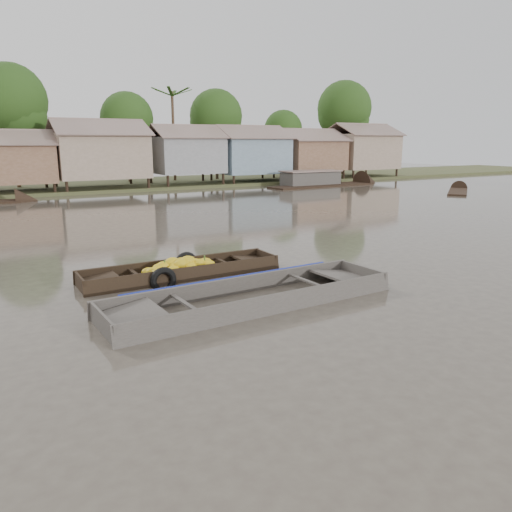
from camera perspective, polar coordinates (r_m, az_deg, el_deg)
ground at (r=12.39m, az=3.22°, el=-4.62°), size 120.00×120.00×0.00m
riverbank at (r=42.81m, az=-17.47°, el=11.53°), size 120.00×12.47×10.22m
banana_boat at (r=14.24m, az=-8.74°, el=-1.72°), size 5.70×1.56×0.79m
viewer_boat at (r=11.84m, az=-0.38°, el=-5.18°), size 7.24×2.16×0.58m
distant_boats at (r=39.27m, az=-0.05°, el=7.84°), size 47.94×15.13×1.38m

